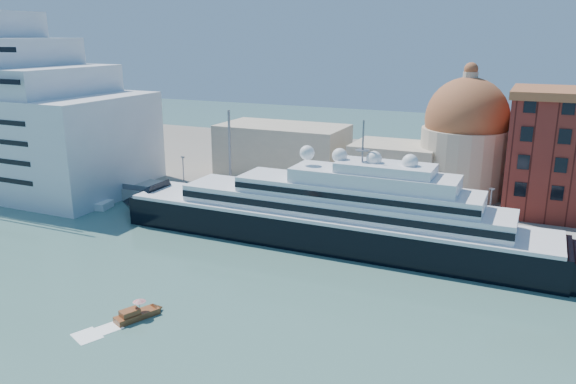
% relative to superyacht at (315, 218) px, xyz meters
% --- Properties ---
extents(ground, '(400.00, 400.00, 0.00)m').
position_rel_superyacht_xyz_m(ground, '(-2.39, -23.00, -4.37)').
color(ground, '#3C6962').
rests_on(ground, ground).
extents(quay, '(180.00, 10.00, 2.50)m').
position_rel_superyacht_xyz_m(quay, '(-2.39, 11.00, -3.12)').
color(quay, gray).
rests_on(quay, ground).
extents(land, '(260.00, 72.00, 2.00)m').
position_rel_superyacht_xyz_m(land, '(-2.39, 52.00, -3.37)').
color(land, slate).
rests_on(land, ground).
extents(quay_fence, '(180.00, 0.10, 1.20)m').
position_rel_superyacht_xyz_m(quay_fence, '(-2.39, 6.50, -1.27)').
color(quay_fence, slate).
rests_on(quay_fence, quay).
extents(superyacht, '(84.82, 11.76, 25.35)m').
position_rel_superyacht_xyz_m(superyacht, '(0.00, 0.00, 0.00)').
color(superyacht, black).
rests_on(superyacht, ground).
extents(service_barge, '(13.02, 6.36, 2.81)m').
position_rel_superyacht_xyz_m(service_barge, '(-51.59, -1.03, -3.57)').
color(service_barge, white).
rests_on(service_barge, ground).
extents(water_taxi, '(3.97, 5.90, 2.67)m').
position_rel_superyacht_xyz_m(water_taxi, '(-10.32, -35.01, -3.73)').
color(water_taxi, brown).
rests_on(water_taxi, ground).
extents(church, '(66.00, 18.00, 25.50)m').
position_rel_superyacht_xyz_m(church, '(4.00, 34.72, 6.53)').
color(church, beige).
rests_on(church, land).
extents(lamp_posts, '(120.80, 2.40, 18.00)m').
position_rel_superyacht_xyz_m(lamp_posts, '(-15.06, 9.27, 5.47)').
color(lamp_posts, slate).
rests_on(lamp_posts, quay).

